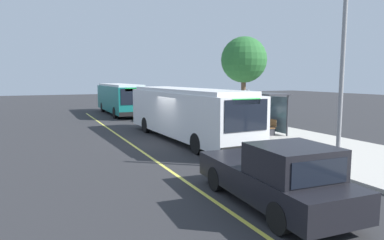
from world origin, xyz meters
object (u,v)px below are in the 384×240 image
pickup_truck (276,177)px  pedestrian_commuter (234,118)px  transit_bus_main (186,112)px  transit_bus_second (120,98)px  waiting_bench (266,126)px  route_sign_post (247,108)px

pickup_truck → pedestrian_commuter: (-10.30, 4.94, 0.26)m
transit_bus_main → transit_bus_second: bearing=-179.0°
waiting_bench → route_sign_post: bearing=-55.2°
transit_bus_second → waiting_bench: size_ratio=6.55×
route_sign_post → pedestrian_commuter: route_sign_post is taller
transit_bus_main → pedestrian_commuter: size_ratio=7.03×
waiting_bench → pedestrian_commuter: bearing=-109.5°
transit_bus_main → pedestrian_commuter: transit_bus_main is taller
transit_bus_second → pedestrian_commuter: size_ratio=6.21×
transit_bus_second → route_sign_post: bearing=8.1°
transit_bus_second → route_sign_post: same height
transit_bus_second → pedestrian_commuter: 16.10m
transit_bus_second → pickup_truck: 26.11m
route_sign_post → pedestrian_commuter: size_ratio=1.66×
pedestrian_commuter → pickup_truck: bearing=-25.6°
transit_bus_second → route_sign_post: (18.21, 2.58, 0.34)m
transit_bus_main → pickup_truck: 10.76m
waiting_bench → route_sign_post: (1.81, -2.60, 1.32)m
transit_bus_second → transit_bus_main: bearing=1.0°
transit_bus_main → pedestrian_commuter: 3.10m
transit_bus_main → pedestrian_commuter: bearing=85.1°
route_sign_post → pickup_truck: bearing=-28.2°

